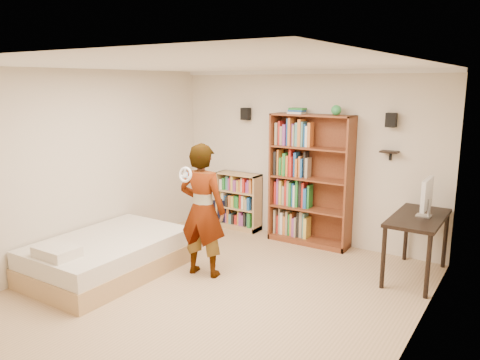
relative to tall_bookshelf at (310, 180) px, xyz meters
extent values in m
cube|color=tan|center=(-0.19, -2.31, -1.02)|extent=(4.50, 5.00, 0.01)
cube|color=beige|center=(-0.19, 0.19, 0.33)|extent=(4.50, 0.02, 2.70)
cube|color=beige|center=(-0.19, -4.81, 0.33)|extent=(4.50, 0.02, 2.70)
cube|color=beige|center=(-2.44, -2.31, 0.33)|extent=(0.02, 5.00, 2.70)
cube|color=beige|center=(2.06, -2.31, 0.33)|extent=(0.02, 5.00, 2.70)
cube|color=white|center=(-0.19, -2.31, 1.68)|extent=(4.50, 5.00, 0.02)
cube|color=white|center=(-0.19, 0.16, 1.65)|extent=(4.50, 0.06, 0.06)
cube|color=white|center=(-2.41, -2.31, 1.65)|extent=(0.06, 5.00, 0.06)
cube|color=white|center=(2.03, -2.31, 1.65)|extent=(0.06, 5.00, 0.06)
cube|color=black|center=(-1.24, 0.09, 0.98)|extent=(0.14, 0.12, 0.20)
cube|color=black|center=(1.16, 0.09, 0.98)|extent=(0.14, 0.12, 0.20)
cube|color=black|center=(1.16, 0.10, 0.53)|extent=(0.25, 0.16, 0.02)
imported|color=black|center=(-0.67, -1.89, -0.14)|extent=(0.70, 0.52, 1.77)
torus|color=silver|center=(-0.67, -2.22, 0.39)|extent=(0.19, 0.07, 0.20)
camera|label=1|loc=(2.92, -6.57, 1.50)|focal=35.00mm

